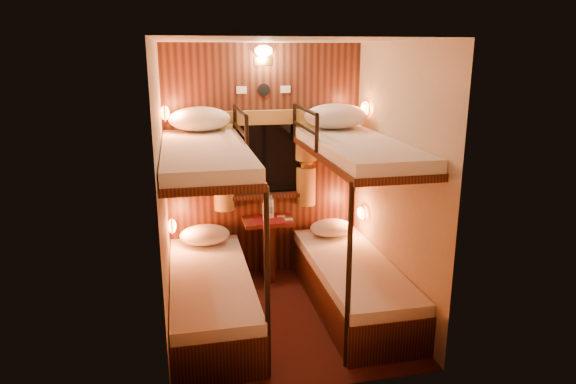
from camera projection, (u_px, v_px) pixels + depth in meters
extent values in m
plane|color=black|center=(285.00, 317.00, 4.63)|extent=(2.10, 2.10, 0.00)
plane|color=silver|center=(285.00, 40.00, 4.00)|extent=(2.10, 2.10, 0.00)
plane|color=#C6B293|center=(264.00, 163.00, 5.31)|extent=(2.40, 0.00, 2.40)
plane|color=#C6B293|center=(318.00, 229.00, 3.33)|extent=(2.40, 0.00, 2.40)
plane|color=#C6B293|center=(163.00, 195.00, 4.11)|extent=(0.00, 2.40, 2.40)
plane|color=#C6B293|center=(396.00, 182.00, 4.52)|extent=(0.00, 2.40, 2.40)
cube|color=black|center=(264.00, 163.00, 5.29)|extent=(2.00, 0.03, 2.40)
cube|color=black|center=(211.00, 303.00, 4.52)|extent=(0.70, 1.90, 0.35)
cube|color=silver|center=(210.00, 279.00, 4.46)|extent=(0.68, 1.88, 0.10)
cube|color=black|center=(205.00, 161.00, 4.18)|extent=(0.70, 1.90, 0.06)
cube|color=silver|center=(205.00, 152.00, 4.16)|extent=(0.68, 1.88, 0.10)
cylinder|color=black|center=(267.00, 286.00, 3.60)|extent=(0.04, 0.04, 1.45)
cylinder|color=black|center=(235.00, 123.00, 5.04)|extent=(0.04, 0.04, 0.32)
cylinder|color=black|center=(247.00, 136.00, 4.23)|extent=(0.04, 0.04, 0.32)
cylinder|color=black|center=(240.00, 111.00, 4.59)|extent=(0.04, 0.85, 0.04)
cylinder|color=black|center=(240.00, 130.00, 4.64)|extent=(0.03, 0.85, 0.03)
cube|color=black|center=(352.00, 289.00, 4.79)|extent=(0.70, 1.90, 0.35)
cube|color=silver|center=(352.00, 267.00, 4.73)|extent=(0.68, 1.88, 0.10)
cube|color=black|center=(356.00, 155.00, 4.45)|extent=(0.70, 1.90, 0.06)
cube|color=silver|center=(357.00, 146.00, 4.43)|extent=(0.68, 1.88, 0.10)
cylinder|color=black|center=(349.00, 278.00, 3.72)|extent=(0.04, 0.04, 1.45)
cylinder|color=black|center=(295.00, 121.00, 5.16)|extent=(0.04, 0.04, 0.32)
cylinder|color=black|center=(317.00, 134.00, 4.36)|extent=(0.04, 0.04, 0.32)
cylinder|color=black|center=(305.00, 109.00, 4.71)|extent=(0.04, 0.85, 0.04)
cylinder|color=black|center=(305.00, 128.00, 4.76)|extent=(0.03, 0.85, 0.03)
cube|color=black|center=(265.00, 159.00, 5.26)|extent=(0.98, 0.02, 0.78)
cube|color=black|center=(265.00, 159.00, 5.25)|extent=(0.90, 0.01, 0.70)
cube|color=black|center=(266.00, 196.00, 5.32)|extent=(1.00, 0.12, 0.04)
cube|color=olive|center=(265.00, 117.00, 5.11)|extent=(1.10, 0.06, 0.14)
cylinder|color=olive|center=(222.00, 144.00, 5.08)|extent=(0.22, 0.22, 0.40)
cylinder|color=olive|center=(223.00, 167.00, 5.14)|extent=(0.11, 0.11, 0.12)
cylinder|color=olive|center=(224.00, 191.00, 5.21)|extent=(0.20, 0.20, 0.40)
torus|color=#B99336|center=(223.00, 167.00, 5.14)|extent=(0.14, 0.14, 0.02)
cylinder|color=olive|center=(306.00, 141.00, 5.26)|extent=(0.22, 0.22, 0.40)
cylinder|color=olive|center=(306.00, 163.00, 5.32)|extent=(0.11, 0.11, 0.12)
cylinder|color=olive|center=(306.00, 186.00, 5.38)|extent=(0.20, 0.20, 0.40)
torus|color=#B99336|center=(306.00, 163.00, 5.32)|extent=(0.14, 0.14, 0.02)
cylinder|color=black|center=(264.00, 90.00, 5.08)|extent=(0.12, 0.02, 0.12)
cube|color=silver|center=(242.00, 90.00, 5.03)|extent=(0.10, 0.01, 0.07)
cube|color=silver|center=(285.00, 89.00, 5.12)|extent=(0.10, 0.01, 0.07)
cube|color=#B99336|center=(263.00, 62.00, 5.00)|extent=(0.18, 0.01, 0.08)
ellipsoid|color=#FFCC8C|center=(264.00, 51.00, 4.96)|extent=(0.18, 0.09, 0.11)
ellipsoid|color=orange|center=(172.00, 226.00, 4.91)|extent=(0.08, 0.20, 0.13)
torus|color=#B99336|center=(172.00, 226.00, 4.91)|extent=(0.02, 0.17, 0.17)
ellipsoid|color=orange|center=(165.00, 113.00, 4.63)|extent=(0.08, 0.20, 0.13)
torus|color=#B99336|center=(165.00, 113.00, 4.63)|extent=(0.02, 0.17, 0.17)
ellipsoid|color=orange|center=(362.00, 213.00, 5.30)|extent=(0.08, 0.20, 0.13)
torus|color=#B99336|center=(362.00, 213.00, 5.30)|extent=(0.02, 0.17, 0.17)
ellipsoid|color=orange|center=(366.00, 108.00, 5.02)|extent=(0.08, 0.20, 0.13)
torus|color=#B99336|center=(366.00, 108.00, 5.02)|extent=(0.02, 0.17, 0.17)
cube|color=maroon|center=(268.00, 221.00, 5.27)|extent=(0.50, 0.34, 0.04)
cube|color=black|center=(268.00, 251.00, 5.36)|extent=(0.08, 0.30, 0.61)
cube|color=maroon|center=(268.00, 219.00, 5.26)|extent=(0.30, 0.34, 0.01)
cylinder|color=#99BFE5|center=(266.00, 212.00, 5.21)|extent=(0.06, 0.06, 0.18)
cylinder|color=#4272C7|center=(266.00, 213.00, 5.21)|extent=(0.06, 0.06, 0.06)
cylinder|color=#4272C7|center=(265.00, 201.00, 5.18)|extent=(0.03, 0.03, 0.03)
cylinder|color=#99BFE5|center=(271.00, 208.00, 5.29)|extent=(0.07, 0.07, 0.20)
cylinder|color=#4272C7|center=(271.00, 209.00, 5.29)|extent=(0.07, 0.07, 0.07)
cylinder|color=#4272C7|center=(270.00, 197.00, 5.26)|extent=(0.04, 0.04, 0.03)
cube|color=silver|center=(289.00, 219.00, 5.26)|extent=(0.09, 0.07, 0.01)
cube|color=silver|center=(281.00, 216.00, 5.35)|extent=(0.09, 0.07, 0.01)
ellipsoid|color=silver|center=(205.00, 235.00, 5.10)|extent=(0.50, 0.35, 0.19)
ellipsoid|color=silver|center=(331.00, 228.00, 5.34)|extent=(0.44, 0.32, 0.17)
ellipsoid|color=silver|center=(199.00, 119.00, 4.82)|extent=(0.58, 0.42, 0.23)
ellipsoid|color=silver|center=(336.00, 116.00, 4.97)|extent=(0.62, 0.44, 0.24)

